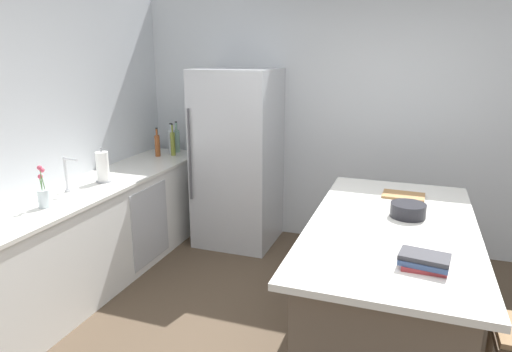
{
  "coord_description": "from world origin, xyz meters",
  "views": [
    {
      "loc": [
        0.53,
        -2.52,
        2.03
      ],
      "look_at": [
        -0.71,
        0.99,
        1.0
      ],
      "focal_mm": 31.5,
      "sensor_mm": 36.0,
      "label": 1
    }
  ],
  "objects_px": {
    "olive_oil_bottle": "(173,143)",
    "refrigerator": "(238,158)",
    "cookbook_stack": "(424,261)",
    "kitchen_island": "(387,287)",
    "mixing_bowl": "(408,210)",
    "vinegar_bottle": "(157,145)",
    "cutting_board": "(403,195)",
    "soda_bottle": "(172,141)",
    "flower_vase": "(44,195)",
    "paper_towel_roll": "(103,167)",
    "gin_bottle": "(177,140)",
    "sink_faucet": "(67,174)"
  },
  "relations": [
    {
      "from": "kitchen_island",
      "to": "cookbook_stack",
      "type": "bearing_deg",
      "value": -72.59
    },
    {
      "from": "olive_oil_bottle",
      "to": "mixing_bowl",
      "type": "bearing_deg",
      "value": -26.4
    },
    {
      "from": "sink_faucet",
      "to": "cutting_board",
      "type": "height_order",
      "value": "sink_faucet"
    },
    {
      "from": "cookbook_stack",
      "to": "olive_oil_bottle",
      "type": "bearing_deg",
      "value": 142.43
    },
    {
      "from": "soda_bottle",
      "to": "cookbook_stack",
      "type": "relative_size",
      "value": 1.29
    },
    {
      "from": "olive_oil_bottle",
      "to": "cutting_board",
      "type": "height_order",
      "value": "olive_oil_bottle"
    },
    {
      "from": "paper_towel_roll",
      "to": "cookbook_stack",
      "type": "xyz_separation_m",
      "value": [
        2.7,
        -0.89,
        -0.06
      ]
    },
    {
      "from": "paper_towel_roll",
      "to": "soda_bottle",
      "type": "distance_m",
      "value": 1.24
    },
    {
      "from": "refrigerator",
      "to": "mixing_bowl",
      "type": "bearing_deg",
      "value": -35.68
    },
    {
      "from": "gin_bottle",
      "to": "cutting_board",
      "type": "xyz_separation_m",
      "value": [
        2.55,
        -0.98,
        -0.1
      ]
    },
    {
      "from": "refrigerator",
      "to": "vinegar_bottle",
      "type": "distance_m",
      "value": 0.93
    },
    {
      "from": "soda_bottle",
      "to": "paper_towel_roll",
      "type": "bearing_deg",
      "value": -89.52
    },
    {
      "from": "refrigerator",
      "to": "sink_faucet",
      "type": "bearing_deg",
      "value": -121.58
    },
    {
      "from": "paper_towel_roll",
      "to": "cutting_board",
      "type": "bearing_deg",
      "value": 7.64
    },
    {
      "from": "sink_faucet",
      "to": "soda_bottle",
      "type": "height_order",
      "value": "soda_bottle"
    },
    {
      "from": "paper_towel_roll",
      "to": "gin_bottle",
      "type": "xyz_separation_m",
      "value": [
        0.01,
        1.32,
        0.0
      ]
    },
    {
      "from": "kitchen_island",
      "to": "flower_vase",
      "type": "height_order",
      "value": "flower_vase"
    },
    {
      "from": "mixing_bowl",
      "to": "soda_bottle",
      "type": "bearing_deg",
      "value": 152.56
    },
    {
      "from": "olive_oil_bottle",
      "to": "mixing_bowl",
      "type": "xyz_separation_m",
      "value": [
        2.54,
        -1.26,
        -0.06
      ]
    },
    {
      "from": "refrigerator",
      "to": "gin_bottle",
      "type": "bearing_deg",
      "value": 168.03
    },
    {
      "from": "gin_bottle",
      "to": "soda_bottle",
      "type": "xyz_separation_m",
      "value": [
        -0.02,
        -0.08,
        0.01
      ]
    },
    {
      "from": "vinegar_bottle",
      "to": "cookbook_stack",
      "type": "relative_size",
      "value": 1.19
    },
    {
      "from": "soda_bottle",
      "to": "mixing_bowl",
      "type": "relative_size",
      "value": 1.46
    },
    {
      "from": "kitchen_island",
      "to": "mixing_bowl",
      "type": "relative_size",
      "value": 8.64
    },
    {
      "from": "sink_faucet",
      "to": "vinegar_bottle",
      "type": "xyz_separation_m",
      "value": [
        -0.0,
        1.4,
        -0.03
      ]
    },
    {
      "from": "cookbook_stack",
      "to": "mixing_bowl",
      "type": "bearing_deg",
      "value": 97.33
    },
    {
      "from": "gin_bottle",
      "to": "cookbook_stack",
      "type": "bearing_deg",
      "value": -39.39
    },
    {
      "from": "soda_bottle",
      "to": "cookbook_stack",
      "type": "height_order",
      "value": "soda_bottle"
    },
    {
      "from": "olive_oil_bottle",
      "to": "vinegar_bottle",
      "type": "distance_m",
      "value": 0.17
    },
    {
      "from": "flower_vase",
      "to": "paper_towel_roll",
      "type": "distance_m",
      "value": 0.72
    },
    {
      "from": "kitchen_island",
      "to": "paper_towel_roll",
      "type": "xyz_separation_m",
      "value": [
        -2.51,
        0.29,
        0.57
      ]
    },
    {
      "from": "gin_bottle",
      "to": "cutting_board",
      "type": "distance_m",
      "value": 2.73
    },
    {
      "from": "flower_vase",
      "to": "soda_bottle",
      "type": "height_order",
      "value": "soda_bottle"
    },
    {
      "from": "kitchen_island",
      "to": "vinegar_bottle",
      "type": "relative_size",
      "value": 6.44
    },
    {
      "from": "flower_vase",
      "to": "cookbook_stack",
      "type": "xyz_separation_m",
      "value": [
        2.67,
        -0.16,
        -0.02
      ]
    },
    {
      "from": "paper_towel_roll",
      "to": "olive_oil_bottle",
      "type": "relative_size",
      "value": 0.87
    },
    {
      "from": "olive_oil_bottle",
      "to": "refrigerator",
      "type": "bearing_deg",
      "value": 0.1
    },
    {
      "from": "flower_vase",
      "to": "cookbook_stack",
      "type": "relative_size",
      "value": 1.21
    },
    {
      "from": "kitchen_island",
      "to": "olive_oil_bottle",
      "type": "relative_size",
      "value": 5.75
    },
    {
      "from": "refrigerator",
      "to": "cutting_board",
      "type": "bearing_deg",
      "value": -25.08
    },
    {
      "from": "kitchen_island",
      "to": "vinegar_bottle",
      "type": "xyz_separation_m",
      "value": [
        -2.59,
        1.34,
        0.56
      ]
    },
    {
      "from": "olive_oil_bottle",
      "to": "vinegar_bottle",
      "type": "bearing_deg",
      "value": -146.19
    },
    {
      "from": "refrigerator",
      "to": "mixing_bowl",
      "type": "xyz_separation_m",
      "value": [
        1.76,
        -1.26,
        0.05
      ]
    },
    {
      "from": "kitchen_island",
      "to": "sink_faucet",
      "type": "bearing_deg",
      "value": -178.59
    },
    {
      "from": "kitchen_island",
      "to": "cookbook_stack",
      "type": "distance_m",
      "value": 0.81
    },
    {
      "from": "kitchen_island",
      "to": "cutting_board",
      "type": "xyz_separation_m",
      "value": [
        0.05,
        0.63,
        0.47
      ]
    },
    {
      "from": "olive_oil_bottle",
      "to": "sink_faucet",
      "type": "bearing_deg",
      "value": -95.24
    },
    {
      "from": "olive_oil_bottle",
      "to": "soda_bottle",
      "type": "bearing_deg",
      "value": 126.14
    },
    {
      "from": "vinegar_bottle",
      "to": "cookbook_stack",
      "type": "distance_m",
      "value": 3.39
    },
    {
      "from": "flower_vase",
      "to": "cutting_board",
      "type": "relative_size",
      "value": 1.01
    }
  ]
}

